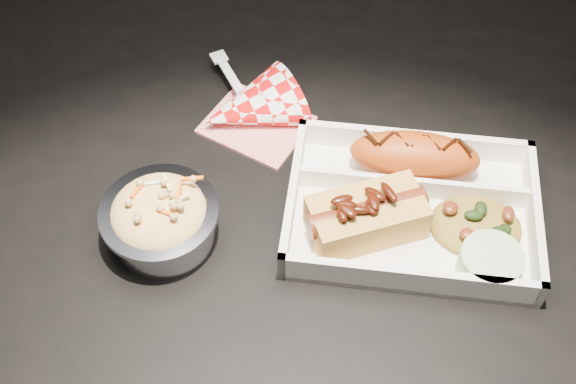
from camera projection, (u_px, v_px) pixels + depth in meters
The scene contains 8 objects.
dining_table at pixel (341, 237), 0.84m from camera, with size 1.20×0.80×0.75m.
food_tray at pixel (410, 211), 0.74m from camera, with size 0.26×0.19×0.04m.
fried_pastry at pixel (415, 156), 0.75m from camera, with size 0.14×0.05×0.05m, color #B64512.
hotdog at pixel (367, 215), 0.71m from camera, with size 0.13×0.10×0.06m.
fried_rice_mound at pixel (478, 220), 0.71m from camera, with size 0.09×0.08×0.03m, color olive.
cupcake_liner at pixel (490, 264), 0.68m from camera, with size 0.06×0.06×0.03m, color #ADCA98.
foil_coleslaw_cup at pixel (160, 218), 0.70m from camera, with size 0.12×0.12×0.07m.
napkin_fork at pixel (249, 109), 0.82m from camera, with size 0.15×0.16×0.10m.
Camera 1 is at (0.01, -0.47, 1.36)m, focal length 45.00 mm.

